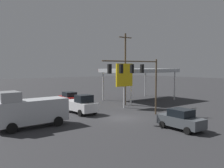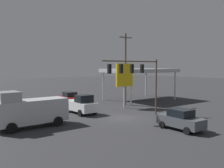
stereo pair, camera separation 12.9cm
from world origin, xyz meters
The scene contains 9 objects.
ground_plane centered at (0.00, 0.00, 0.00)m, with size 200.00×200.00×0.00m, color #2D2D30.
traffic_signal_assembly centered at (-1.24, 0.86, 5.11)m, with size 8.15×0.43×6.73m.
utility_pole centered at (-6.36, -6.92, 5.67)m, with size 2.40×0.26×10.76m.
gas_station_canopy centered at (-12.14, -9.89, 5.09)m, with size 11.58×8.38×5.45m.
price_sign centered at (-4.59, -5.08, 4.45)m, with size 2.89×0.27×6.26m.
sedan_waiting centered at (-0.06, -12.78, 0.95)m, with size 2.30×4.51×1.93m.
sedan_far centered at (-0.79, 7.38, 0.95)m, with size 2.19×4.47×1.93m.
delivery_truck centered at (10.01, -1.96, 1.69)m, with size 6.83×2.63×3.58m.
pickup_parked centered at (2.44, -5.18, 1.11)m, with size 2.26×5.20×2.40m.
Camera 2 is at (18.15, 21.51, 5.86)m, focal length 40.00 mm.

